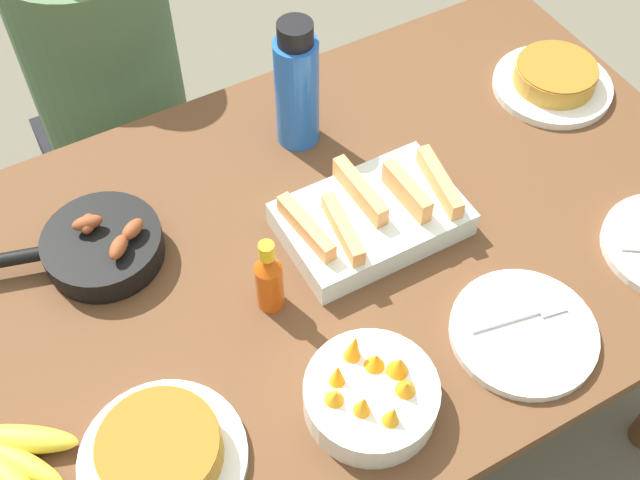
# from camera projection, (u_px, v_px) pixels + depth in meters

# --- Properties ---
(ground_plane) EXTENTS (14.00, 14.00, 0.00)m
(ground_plane) POSITION_uv_depth(u_px,v_px,m) (320.00, 435.00, 1.94)
(ground_plane) COLOR #666051
(dining_table) EXTENTS (1.48, 0.88, 0.75)m
(dining_table) POSITION_uv_depth(u_px,v_px,m) (320.00, 286.00, 1.42)
(dining_table) COLOR brown
(dining_table) RESTS_ON ground_plane
(melon_tray) EXTENTS (0.30, 0.20, 0.10)m
(melon_tray) POSITION_uv_depth(u_px,v_px,m) (371.00, 215.00, 1.35)
(melon_tray) COLOR silver
(melon_tray) RESTS_ON dining_table
(skillet) EXTENTS (0.31, 0.20, 0.09)m
(skillet) POSITION_uv_depth(u_px,v_px,m) (101.00, 246.00, 1.31)
(skillet) COLOR black
(skillet) RESTS_ON dining_table
(frittata_plate_center) EXTENTS (0.23, 0.23, 0.06)m
(frittata_plate_center) POSITION_uv_depth(u_px,v_px,m) (554.00, 80.00, 1.56)
(frittata_plate_center) COLOR white
(frittata_plate_center) RESTS_ON dining_table
(frittata_plate_side) EXTENTS (0.24, 0.24, 0.06)m
(frittata_plate_side) POSITION_uv_depth(u_px,v_px,m) (161.00, 453.00, 1.10)
(frittata_plate_side) COLOR white
(frittata_plate_side) RESTS_ON dining_table
(empty_plate_near_front) EXTENTS (0.23, 0.23, 0.02)m
(empty_plate_near_front) POSITION_uv_depth(u_px,v_px,m) (523.00, 332.00, 1.24)
(empty_plate_near_front) COLOR white
(empty_plate_near_front) RESTS_ON dining_table
(fruit_bowl_mango) EXTENTS (0.20, 0.20, 0.11)m
(fruit_bowl_mango) POSITION_uv_depth(u_px,v_px,m) (371.00, 394.00, 1.14)
(fruit_bowl_mango) COLOR white
(fruit_bowl_mango) RESTS_ON dining_table
(water_bottle) EXTENTS (0.08, 0.08, 0.26)m
(water_bottle) POSITION_uv_depth(u_px,v_px,m) (297.00, 87.00, 1.41)
(water_bottle) COLOR blue
(water_bottle) RESTS_ON dining_table
(hot_sauce_bottle) EXTENTS (0.04, 0.04, 0.15)m
(hot_sauce_bottle) POSITION_uv_depth(u_px,v_px,m) (269.00, 279.00, 1.23)
(hot_sauce_bottle) COLOR #C64C0F
(hot_sauce_bottle) RESTS_ON dining_table
(person_figure) EXTENTS (0.36, 0.36, 1.18)m
(person_figure) POSITION_uv_depth(u_px,v_px,m) (120.00, 127.00, 1.89)
(person_figure) COLOR black
(person_figure) RESTS_ON ground_plane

